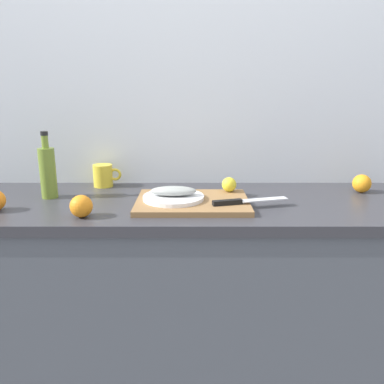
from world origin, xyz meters
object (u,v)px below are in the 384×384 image
(lemon_0, at_px, (229,185))
(orange_0, at_px, (81,206))
(chef_knife, at_px, (241,201))
(cutting_board, at_px, (192,202))
(fish_fillet, at_px, (173,191))
(white_plate, at_px, (173,197))
(olive_oil_bottle, at_px, (47,171))
(coffee_mug_0, at_px, (103,176))

(lemon_0, relative_size, orange_0, 0.77)
(chef_knife, xyz_separation_m, lemon_0, (-0.03, 0.17, 0.02))
(cutting_board, bearing_deg, fish_fillet, 176.81)
(white_plate, bearing_deg, orange_0, -153.91)
(fish_fillet, relative_size, olive_oil_bottle, 0.65)
(olive_oil_bottle, relative_size, orange_0, 3.44)
(cutting_board, height_order, fish_fillet, fish_fillet)
(chef_knife, bearing_deg, lemon_0, 84.23)
(fish_fillet, bearing_deg, cutting_board, -3.19)
(chef_knife, distance_m, coffee_mug_0, 0.67)
(fish_fillet, height_order, chef_knife, fish_fillet)
(chef_knife, height_order, lemon_0, lemon_0)
(orange_0, bearing_deg, lemon_0, 26.63)
(white_plate, distance_m, olive_oil_bottle, 0.52)
(cutting_board, relative_size, white_plate, 1.83)
(lemon_0, relative_size, olive_oil_bottle, 0.22)
(cutting_board, distance_m, coffee_mug_0, 0.49)
(lemon_0, bearing_deg, chef_knife, -80.78)
(white_plate, relative_size, chef_knife, 0.81)
(fish_fillet, height_order, olive_oil_bottle, olive_oil_bottle)
(lemon_0, bearing_deg, coffee_mug_0, 162.90)
(cutting_board, xyz_separation_m, chef_knife, (0.18, -0.05, 0.02))
(lemon_0, distance_m, orange_0, 0.59)
(cutting_board, height_order, coffee_mug_0, coffee_mug_0)
(white_plate, height_order, lemon_0, lemon_0)
(olive_oil_bottle, bearing_deg, chef_knife, -11.62)
(olive_oil_bottle, bearing_deg, coffee_mug_0, 46.13)
(white_plate, height_order, fish_fillet, fish_fillet)
(fish_fillet, xyz_separation_m, coffee_mug_0, (-0.33, 0.28, -0.00))
(lemon_0, distance_m, olive_oil_bottle, 0.73)
(cutting_board, relative_size, chef_knife, 1.48)
(cutting_board, height_order, white_plate, white_plate)
(cutting_board, bearing_deg, coffee_mug_0, 144.22)
(coffee_mug_0, bearing_deg, olive_oil_bottle, -133.87)
(olive_oil_bottle, distance_m, coffee_mug_0, 0.26)
(fish_fillet, relative_size, chef_knife, 0.61)
(cutting_board, bearing_deg, olive_oil_bottle, 170.02)
(coffee_mug_0, bearing_deg, chef_knife, -30.61)
(olive_oil_bottle, bearing_deg, white_plate, -10.93)
(chef_knife, distance_m, orange_0, 0.57)
(cutting_board, bearing_deg, white_plate, 176.81)
(cutting_board, distance_m, fish_fillet, 0.08)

